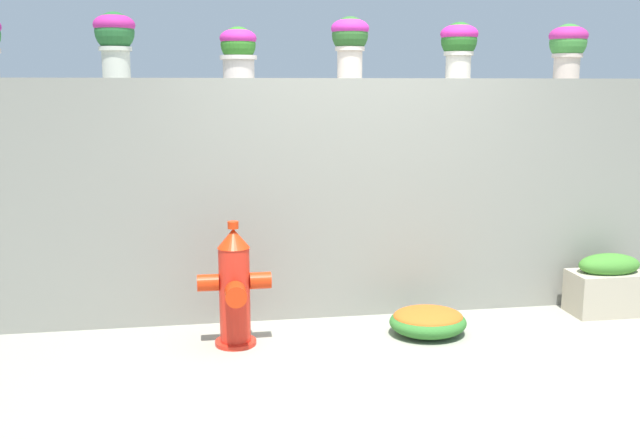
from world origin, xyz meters
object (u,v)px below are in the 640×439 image
potted_plant_3 (350,39)px  potted_plant_1 (115,36)px  flower_bush_left (428,320)px  potted_plant_2 (238,49)px  potted_plant_5 (568,45)px  potted_plant_4 (459,43)px  planter_box (608,285)px  fire_hydrant (235,289)px

potted_plant_3 → potted_plant_1: bearing=-180.0°
flower_bush_left → potted_plant_2: bearing=153.0°
potted_plant_1 → potted_plant_3: 1.73m
potted_plant_1 → potted_plant_5: bearing=0.4°
potted_plant_1 → flower_bush_left: 3.08m
potted_plant_4 → planter_box: size_ratio=0.73×
potted_plant_4 → fire_hydrant: 2.59m
potted_plant_2 → potted_plant_4: size_ratio=0.87×
potted_plant_1 → potted_plant_3: size_ratio=1.01×
flower_bush_left → planter_box: bearing=8.8°
potted_plant_5 → potted_plant_4: bearing=-179.1°
potted_plant_2 → fire_hydrant: bearing=-98.1°
potted_plant_1 → potted_plant_5: 3.53m
potted_plant_1 → fire_hydrant: 2.02m
potted_plant_4 → flower_bush_left: size_ratio=0.76×
potted_plant_1 → potted_plant_2: (0.89, 0.02, -0.08)m
potted_plant_1 → potted_plant_2: size_ratio=1.24×
potted_plant_5 → potted_plant_3: bearing=-179.2°
potted_plant_3 → flower_bush_left: (0.47, -0.65, -2.05)m
potted_plant_4 → potted_plant_5: potted_plant_5 is taller
potted_plant_2 → potted_plant_3: size_ratio=0.82×
fire_hydrant → flower_bush_left: size_ratio=1.56×
potted_plant_3 → planter_box: potted_plant_3 is taller
flower_bush_left → planter_box: 1.59m
fire_hydrant → potted_plant_4: bearing=20.0°
potted_plant_4 → flower_bush_left: 2.17m
potted_plant_3 → potted_plant_5: size_ratio=1.06×
potted_plant_1 → potted_plant_2: potted_plant_1 is taller
potted_plant_5 → planter_box: size_ratio=0.73×
fire_hydrant → planter_box: fire_hydrant is taller
potted_plant_3 → potted_plant_4: potted_plant_3 is taller
fire_hydrant → planter_box: (2.98, 0.23, -0.17)m
potted_plant_3 → potted_plant_5: bearing=0.8°
potted_plant_3 → flower_bush_left: 2.20m
potted_plant_2 → potted_plant_4: potted_plant_4 is taller
potted_plant_1 → flower_bush_left: potted_plant_1 is taller
potted_plant_4 → potted_plant_3: bearing=-179.2°
potted_plant_1 → potted_plant_5: (3.53, 0.03, -0.03)m
potted_plant_1 → planter_box: size_ratio=0.79×
potted_plant_4 → fire_hydrant: size_ratio=0.49×
potted_plant_2 → planter_box: bearing=-8.4°
potted_plant_5 → potted_plant_1: bearing=-179.6°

